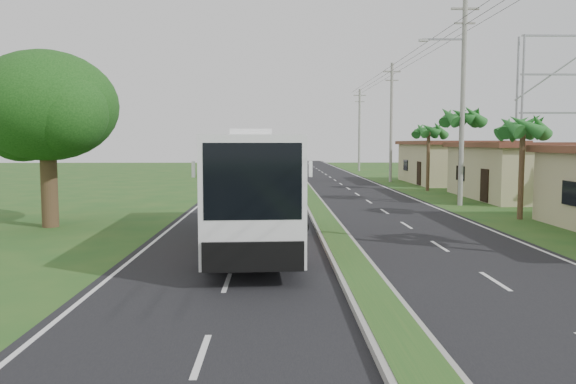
{
  "coord_description": "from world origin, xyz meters",
  "views": [
    {
      "loc": [
        -2.22,
        -14.28,
        3.62
      ],
      "look_at": [
        -1.78,
        6.55,
        1.8
      ],
      "focal_mm": 35.0,
      "sensor_mm": 36.0,
      "label": 1
    }
  ],
  "objects": [
    {
      "name": "utility_pole_c",
      "position": [
        8.5,
        38.0,
        5.67
      ],
      "size": [
        1.6,
        0.28,
        11.0
      ],
      "color": "gray",
      "rests_on": "ground"
    },
    {
      "name": "lane_edge_left",
      "position": [
        -6.7,
        20.0,
        0.0
      ],
      "size": [
        0.12,
        160.0,
        0.01
      ],
      "primitive_type": "cube",
      "color": "silver",
      "rests_on": "ground"
    },
    {
      "name": "shade_tree",
      "position": [
        -12.11,
        10.02,
        5.03
      ],
      "size": [
        6.3,
        6.0,
        7.54
      ],
      "color": "#473321",
      "rests_on": "ground"
    },
    {
      "name": "median_strip",
      "position": [
        0.0,
        20.0,
        0.1
      ],
      "size": [
        1.2,
        160.0,
        0.18
      ],
      "color": "gray",
      "rests_on": "ground"
    },
    {
      "name": "motorcyclist",
      "position": [
        -1.72,
        7.39,
        0.76
      ],
      "size": [
        1.64,
        0.65,
        2.12
      ],
      "rotation": [
        0.0,
        0.0,
        0.12
      ],
      "color": "black",
      "rests_on": "ground"
    },
    {
      "name": "coach_bus_far",
      "position": [
        -5.1,
        49.56,
        2.01
      ],
      "size": [
        2.8,
        12.2,
        3.54
      ],
      "rotation": [
        0.0,
        0.0,
        -0.01
      ],
      "color": "white",
      "rests_on": "ground"
    },
    {
      "name": "palm_verge_d",
      "position": [
        9.3,
        28.0,
        4.55
      ],
      "size": [
        2.4,
        2.4,
        5.25
      ],
      "color": "#473321",
      "rests_on": "ground"
    },
    {
      "name": "road_asphalt",
      "position": [
        0.0,
        20.0,
        0.01
      ],
      "size": [
        14.0,
        160.0,
        0.02
      ],
      "primitive_type": "cube",
      "color": "black",
      "rests_on": "ground"
    },
    {
      "name": "palm_verge_b",
      "position": [
        9.4,
        12.0,
        4.36
      ],
      "size": [
        2.4,
        2.4,
        5.05
      ],
      "color": "#473321",
      "rests_on": "ground"
    },
    {
      "name": "ground",
      "position": [
        0.0,
        0.0,
        0.0
      ],
      "size": [
        180.0,
        180.0,
        0.0
      ],
      "primitive_type": "plane",
      "color": "#22501D",
      "rests_on": "ground"
    },
    {
      "name": "palm_verge_c",
      "position": [
        8.8,
        19.0,
        5.12
      ],
      "size": [
        2.4,
        2.4,
        5.85
      ],
      "color": "#473321",
      "rests_on": "ground"
    },
    {
      "name": "lane_edge_right",
      "position": [
        6.7,
        20.0,
        0.0
      ],
      "size": [
        0.12,
        160.0,
        0.01
      ],
      "primitive_type": "cube",
      "color": "silver",
      "rests_on": "ground"
    },
    {
      "name": "utility_pole_b",
      "position": [
        8.47,
        18.0,
        6.26
      ],
      "size": [
        3.2,
        0.28,
        12.0
      ],
      "color": "gray",
      "rests_on": "ground"
    },
    {
      "name": "shop_far",
      "position": [
        14.0,
        36.0,
        1.93
      ],
      "size": [
        8.6,
        11.6,
        3.82
      ],
      "color": "tan",
      "rests_on": "ground"
    },
    {
      "name": "coach_bus_main",
      "position": [
        -3.12,
        5.71,
        2.27
      ],
      "size": [
        3.31,
        12.89,
        4.13
      ],
      "rotation": [
        0.0,
        0.0,
        0.05
      ],
      "color": "white",
      "rests_on": "ground"
    },
    {
      "name": "shop_mid",
      "position": [
        14.0,
        22.0,
        1.86
      ],
      "size": [
        7.6,
        10.6,
        3.67
      ],
      "color": "tan",
      "rests_on": "ground"
    },
    {
      "name": "utility_pole_d",
      "position": [
        8.5,
        58.0,
        5.42
      ],
      "size": [
        1.6,
        0.28,
        10.5
      ],
      "color": "gray",
      "rests_on": "ground"
    }
  ]
}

